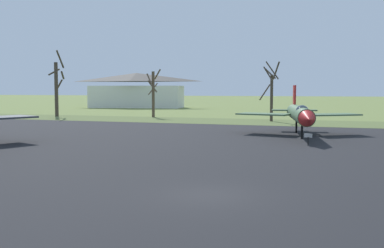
% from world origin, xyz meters
% --- Properties ---
extents(ground_plane, '(600.00, 600.00, 0.00)m').
position_xyz_m(ground_plane, '(0.00, 0.00, 0.00)').
color(ground_plane, olive).
extents(asphalt_apron, '(97.24, 47.07, 0.05)m').
position_xyz_m(asphalt_apron, '(0.00, 14.12, 0.03)').
color(asphalt_apron, black).
rests_on(asphalt_apron, ground).
extents(grass_verge_strip, '(157.24, 12.00, 0.06)m').
position_xyz_m(grass_verge_strip, '(0.00, 43.66, 0.03)').
color(grass_verge_strip, '#586635').
rests_on(grass_verge_strip, ground).
extents(jet_fighter_front_right, '(12.07, 15.40, 4.94)m').
position_xyz_m(jet_fighter_front_right, '(1.09, 26.04, 2.18)').
color(jet_fighter_front_right, '#4C6B47').
rests_on(jet_fighter_front_right, ground).
extents(info_placard_front_right, '(0.64, 0.23, 1.02)m').
position_xyz_m(info_placard_front_right, '(2.51, 18.61, 0.65)').
color(info_placard_front_right, black).
rests_on(info_placard_front_right, ground).
extents(bare_tree_far_left, '(3.00, 2.54, 10.86)m').
position_xyz_m(bare_tree_far_left, '(-39.97, 45.99, 5.06)').
color(bare_tree_far_left, '#42382D').
rests_on(bare_tree_far_left, ground).
extents(bare_tree_left_of_center, '(2.40, 2.41, 7.73)m').
position_xyz_m(bare_tree_left_of_center, '(-24.03, 48.94, 4.10)').
color(bare_tree_left_of_center, brown).
rests_on(bare_tree_left_of_center, ground).
extents(bare_tree_center, '(2.81, 2.86, 8.34)m').
position_xyz_m(bare_tree_center, '(-4.70, 45.50, 4.22)').
color(bare_tree_center, '#42382D').
rests_on(bare_tree_center, ground).
extents(visitor_building, '(24.64, 12.29, 8.58)m').
position_xyz_m(visitor_building, '(-44.20, 84.75, 4.15)').
color(visitor_building, silver).
rests_on(visitor_building, ground).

